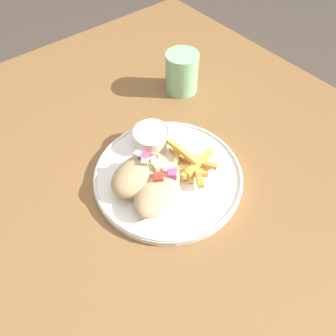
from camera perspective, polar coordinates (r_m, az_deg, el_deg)
ground_plane at (r=1.36m, az=-2.73°, el=-20.51°), size 10.00×10.00×0.00m
table at (r=0.75m, az=-4.64°, el=-4.74°), size 1.10×1.10×0.76m
plate at (r=0.66m, az=0.00°, el=-1.32°), size 0.30×0.30×0.02m
pita_sandwich_near at (r=0.60m, az=-1.80°, el=-3.44°), size 0.15×0.12×0.06m
pita_sandwich_far at (r=0.62m, az=-4.94°, el=-1.04°), size 0.13×0.09×0.06m
fries_pile at (r=0.65m, az=3.53°, el=0.45°), size 0.10×0.13×0.03m
sauce_ramekin at (r=0.69m, az=-2.91°, el=5.43°), size 0.08×0.08×0.04m
water_glass at (r=0.84m, az=2.40°, el=16.02°), size 0.08×0.08×0.10m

